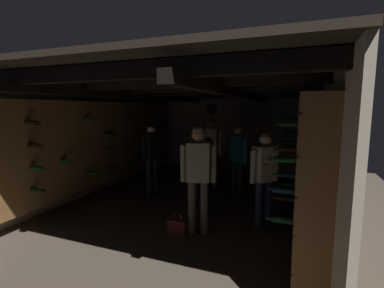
% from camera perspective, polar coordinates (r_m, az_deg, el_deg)
% --- Properties ---
extents(ground_plane, '(8.40, 8.40, 0.00)m').
position_cam_1_polar(ground_plane, '(5.72, -0.22, -11.96)').
color(ground_plane, '#473D33').
extents(room_shell, '(4.72, 6.52, 2.41)m').
position_cam_1_polar(room_shell, '(5.67, 0.75, 2.65)').
color(room_shell, beige).
rests_on(room_shell, ground_plane).
extents(wine_crate_stack, '(0.52, 0.35, 0.60)m').
position_cam_1_polar(wine_crate_stack, '(7.27, 3.73, -5.26)').
color(wine_crate_stack, olive).
rests_on(wine_crate_stack, ground_plane).
extents(display_bottle, '(0.08, 0.08, 0.35)m').
position_cam_1_polar(display_bottle, '(7.21, 4.36, -1.85)').
color(display_bottle, '#0F2838').
rests_on(display_bottle, wine_crate_stack).
extents(person_host_center, '(0.53, 0.27, 1.58)m').
position_cam_1_polar(person_host_center, '(5.31, 1.89, -2.92)').
color(person_host_center, '#232D4C').
rests_on(person_host_center, ground_plane).
extents(person_guest_mid_left, '(0.33, 0.53, 1.57)m').
position_cam_1_polar(person_guest_mid_left, '(6.07, -8.54, -1.71)').
color(person_guest_mid_left, '#232D4C').
rests_on(person_guest_mid_left, ground_plane).
extents(person_guest_rear_center, '(0.54, 0.33, 1.69)m').
position_cam_1_polar(person_guest_rear_center, '(6.43, 4.01, -0.40)').
color(person_guest_rear_center, brown).
rests_on(person_guest_rear_center, ground_plane).
extents(person_guest_mid_right, '(0.39, 0.45, 1.55)m').
position_cam_1_polar(person_guest_mid_right, '(4.43, 14.99, -5.60)').
color(person_guest_mid_right, '#232D4C').
rests_on(person_guest_mid_right, ground_plane).
extents(person_guest_far_right, '(0.46, 0.38, 1.56)m').
position_cam_1_polar(person_guest_far_right, '(5.84, 9.59, -2.19)').
color(person_guest_far_right, '#2D2D33').
rests_on(person_guest_far_right, ground_plane).
extents(person_guest_near_right, '(0.52, 0.30, 1.65)m').
position_cam_1_polar(person_guest_near_right, '(4.07, 1.30, -5.50)').
color(person_guest_near_right, '#4C473D').
rests_on(person_guest_near_right, ground_plane).
extents(handbag, '(0.28, 0.12, 0.35)m').
position_cam_1_polar(handbag, '(4.33, -3.12, -16.94)').
color(handbag, '#591E19').
rests_on(handbag, ground_plane).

